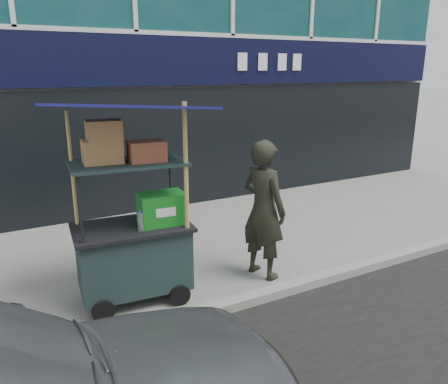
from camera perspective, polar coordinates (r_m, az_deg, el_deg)
ground at (r=5.67m, az=2.76°, el=-13.36°), size 80.00×80.00×0.00m
curb at (r=5.50m, az=3.88°, el=-13.69°), size 80.00×0.18×0.12m
vendor_cart at (r=5.37m, az=-11.71°, el=-5.22°), size 1.93×1.44×2.47m
vendor_man at (r=5.86m, az=5.18°, el=-2.32°), size 0.63×0.79×1.89m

